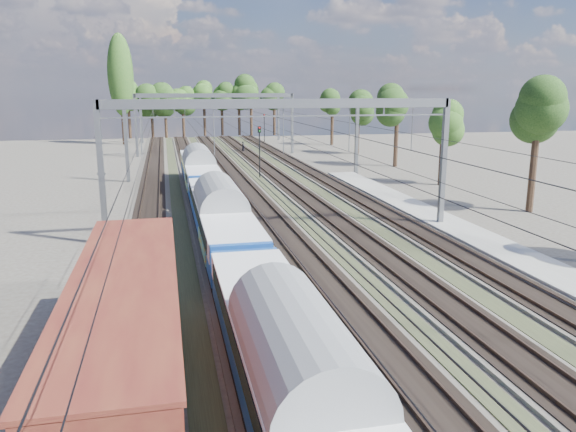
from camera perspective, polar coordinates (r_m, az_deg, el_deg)
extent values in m
cube|color=#47423A|center=(51.88, -13.73, 1.82)|extent=(3.00, 130.00, 0.15)
cube|color=black|center=(51.86, -13.74, 1.92)|extent=(2.50, 130.00, 0.06)
cube|color=#473326|center=(51.87, -14.54, 1.99)|extent=(0.08, 130.00, 0.14)
cube|color=#473326|center=(51.83, -12.95, 2.07)|extent=(0.08, 130.00, 0.14)
cube|color=#47423A|center=(51.95, -8.77, 2.05)|extent=(3.00, 130.00, 0.15)
cube|color=black|center=(51.93, -8.77, 2.15)|extent=(2.50, 130.00, 0.06)
cube|color=#473326|center=(51.88, -9.57, 2.22)|extent=(0.08, 130.00, 0.14)
cube|color=#473326|center=(51.96, -7.98, 2.30)|extent=(0.08, 130.00, 0.14)
cube|color=#47423A|center=(52.41, -3.85, 2.26)|extent=(3.00, 130.00, 0.15)
cube|color=black|center=(52.39, -3.85, 2.37)|extent=(2.50, 130.00, 0.06)
cube|color=#473326|center=(52.28, -4.64, 2.44)|extent=(0.08, 130.00, 0.14)
cube|color=#473326|center=(52.49, -3.08, 2.51)|extent=(0.08, 130.00, 0.14)
cube|color=#47423A|center=(53.25, 0.95, 2.46)|extent=(3.00, 130.00, 0.15)
cube|color=black|center=(53.23, 0.95, 2.56)|extent=(2.50, 130.00, 0.06)
cube|color=#473326|center=(53.06, 0.19, 2.64)|extent=(0.08, 130.00, 0.14)
cube|color=#473326|center=(53.38, 1.70, 2.69)|extent=(0.08, 130.00, 0.14)
cube|color=#47423A|center=(54.45, 5.56, 2.63)|extent=(3.00, 130.00, 0.15)
cube|color=black|center=(54.43, 5.57, 2.73)|extent=(2.50, 130.00, 0.06)
cube|color=#473326|center=(54.20, 4.84, 2.81)|extent=(0.08, 130.00, 0.14)
cube|color=#473326|center=(54.64, 6.29, 2.86)|extent=(0.08, 130.00, 0.14)
cube|color=#2F2D1E|center=(51.88, -11.25, 1.88)|extent=(1.10, 130.00, 0.05)
cube|color=#2F2D1E|center=(52.14, -6.30, 2.11)|extent=(1.10, 130.00, 0.05)
cube|color=#2F2D1E|center=(52.79, -1.43, 2.31)|extent=(1.10, 130.00, 0.05)
cube|color=#2F2D1E|center=(53.81, 3.28, 2.49)|extent=(1.10, 130.00, 0.05)
cube|color=gray|center=(33.88, 23.68, -4.55)|extent=(3.00, 70.00, 0.30)
cube|color=slate|center=(36.55, -18.45, 4.08)|extent=(0.35, 0.35, 9.00)
cube|color=slate|center=(41.05, 15.51, 5.16)|extent=(0.35, 0.35, 9.00)
cube|color=slate|center=(36.78, -0.48, 11.36)|extent=(23.00, 0.35, 0.60)
cube|color=slate|center=(84.22, -15.20, 8.86)|extent=(0.35, 0.35, 9.00)
cube|color=slate|center=(86.27, 0.43, 9.38)|extent=(0.35, 0.35, 9.00)
cube|color=slate|center=(84.32, -7.38, 12.06)|extent=(23.00, 0.35, 0.60)
cube|color=slate|center=(61.34, -16.12, 7.27)|extent=(0.35, 0.35, 8.50)
cube|color=slate|center=(106.18, -14.68, 9.48)|extent=(0.35, 0.35, 8.50)
cube|color=slate|center=(64.84, 6.99, 7.94)|extent=(0.35, 0.35, 8.50)
cube|color=slate|center=(108.24, -0.98, 9.94)|extent=(0.35, 0.35, 8.50)
cylinder|color=black|center=(51.16, -14.05, 7.79)|extent=(0.03, 130.00, 0.03)
cylinder|color=black|center=(51.08, -14.12, 9.02)|extent=(0.03, 130.00, 0.03)
cylinder|color=black|center=(51.23, -8.97, 8.02)|extent=(0.03, 130.00, 0.03)
cylinder|color=black|center=(51.16, -9.02, 9.25)|extent=(0.03, 130.00, 0.03)
cylinder|color=black|center=(51.70, -3.94, 8.19)|extent=(0.03, 130.00, 0.03)
cylinder|color=black|center=(51.62, -3.96, 9.40)|extent=(0.03, 130.00, 0.03)
cylinder|color=black|center=(52.55, 0.97, 8.29)|extent=(0.03, 130.00, 0.03)
cylinder|color=black|center=(52.48, 0.97, 9.49)|extent=(0.03, 130.00, 0.03)
cylinder|color=black|center=(53.76, 5.69, 8.33)|extent=(0.03, 130.00, 0.03)
cylinder|color=black|center=(53.69, 5.71, 9.50)|extent=(0.03, 130.00, 0.03)
cylinder|color=black|center=(116.88, -15.81, 9.27)|extent=(0.56, 0.56, 6.84)
sphere|color=#153312|center=(116.72, -15.97, 11.95)|extent=(4.29, 4.29, 4.29)
cylinder|color=black|center=(119.26, -13.58, 9.30)|extent=(0.56, 0.56, 6.19)
sphere|color=#153312|center=(119.09, -13.71, 11.67)|extent=(4.99, 4.99, 4.99)
cylinder|color=black|center=(119.51, -11.84, 9.40)|extent=(0.56, 0.56, 6.25)
sphere|color=#153312|center=(119.34, -11.95, 11.80)|extent=(4.53, 4.53, 4.53)
cylinder|color=black|center=(118.97, -10.09, 9.70)|extent=(0.56, 0.56, 7.25)
sphere|color=#153312|center=(118.82, -10.20, 12.49)|extent=(4.29, 4.29, 4.29)
cylinder|color=black|center=(118.93, -9.01, 9.44)|extent=(0.56, 0.56, 5.99)
sphere|color=#153312|center=(118.76, -9.09, 11.74)|extent=(4.28, 4.28, 4.28)
cylinder|color=black|center=(118.56, -6.55, 9.83)|extent=(0.56, 0.56, 7.36)
sphere|color=#153312|center=(118.41, -6.62, 12.68)|extent=(3.96, 3.96, 3.96)
cylinder|color=black|center=(117.82, -5.04, 9.42)|extent=(0.56, 0.56, 5.63)
sphere|color=#153312|center=(117.65, -5.09, 11.61)|extent=(4.80, 4.80, 4.80)
cylinder|color=black|center=(117.69, -3.39, 9.49)|extent=(0.56, 0.56, 5.81)
sphere|color=#153312|center=(117.52, -3.42, 11.75)|extent=(4.65, 4.65, 4.65)
cylinder|color=black|center=(119.69, -1.79, 9.81)|extent=(0.56, 0.56, 6.85)
sphere|color=#153312|center=(119.53, -1.81, 12.44)|extent=(5.19, 5.19, 5.19)
cylinder|color=black|center=(49.33, 23.59, 3.71)|extent=(0.56, 0.56, 5.50)
sphere|color=#153312|center=(48.91, 24.05, 8.80)|extent=(4.16, 4.16, 4.16)
cylinder|color=black|center=(58.09, 16.49, 6.05)|extent=(0.56, 0.56, 6.66)
sphere|color=#153312|center=(57.75, 16.83, 11.30)|extent=(4.62, 4.62, 4.62)
cylinder|color=black|center=(73.78, 10.24, 7.09)|extent=(0.56, 0.56, 5.12)
sphere|color=#153312|center=(73.50, 10.36, 10.27)|extent=(3.83, 3.83, 3.83)
cylinder|color=black|center=(86.31, 7.25, 8.59)|extent=(0.56, 0.56, 6.93)
sphere|color=#153312|center=(86.10, 7.36, 12.28)|extent=(3.31, 3.31, 3.31)
cylinder|color=black|center=(99.60, 4.64, 9.08)|extent=(0.56, 0.56, 6.52)
sphere|color=#153312|center=(99.40, 4.70, 12.08)|extent=(3.65, 3.65, 3.65)
cylinder|color=black|center=(104.22, -16.52, 11.38)|extent=(0.70, 0.70, 16.00)
ellipsoid|color=#24511B|center=(104.23, -16.66, 13.57)|extent=(4.40, 4.40, 14.08)
cube|color=black|center=(22.02, -3.28, -11.57)|extent=(1.98, 2.97, 0.79)
cube|color=#104997|center=(15.27, 0.99, -16.99)|extent=(2.77, 19.81, 1.88)
cube|color=silver|center=(15.03, 1.00, -15.36)|extent=(2.85, 19.02, 0.94)
cube|color=black|center=(15.39, 6.38, -14.73)|extent=(0.04, 16.84, 0.69)
cylinder|color=gray|center=(14.83, 1.00, -13.84)|extent=(2.81, 19.81, 2.81)
cube|color=black|center=(28.05, -5.43, -6.14)|extent=(1.98, 2.97, 0.79)
cube|color=black|center=(41.36, -7.80, -0.01)|extent=(1.98, 2.97, 0.79)
cube|color=#104997|center=(34.29, -6.91, -0.09)|extent=(2.77, 19.81, 1.88)
cube|color=silver|center=(34.19, -6.93, 0.72)|extent=(2.85, 19.02, 0.94)
cube|color=black|center=(34.35, -4.54, 0.83)|extent=(0.04, 16.84, 0.69)
cube|color=#F5B30C|center=(30.21, -6.07, -2.81)|extent=(2.87, 5.55, 0.69)
cylinder|color=gray|center=(34.10, -6.95, 1.45)|extent=(2.81, 19.81, 2.81)
cube|color=black|center=(47.75, -8.45, 1.69)|extent=(1.98, 2.97, 0.79)
cube|color=black|center=(61.39, -9.38, 4.11)|extent=(1.98, 2.97, 0.79)
cube|color=#104997|center=(54.33, -9.03, 4.60)|extent=(2.77, 19.81, 1.88)
cube|color=silver|center=(54.26, -9.05, 5.12)|extent=(2.85, 19.02, 0.94)
cube|color=black|center=(54.36, -7.53, 5.18)|extent=(0.04, 16.84, 0.69)
cube|color=#F5B30C|center=(50.10, -8.70, 3.35)|extent=(2.87, 5.55, 0.69)
cylinder|color=gray|center=(54.21, -9.06, 5.58)|extent=(2.81, 19.81, 2.81)
cube|color=black|center=(24.11, -15.02, -9.78)|extent=(2.18, 2.83, 0.76)
cube|color=black|center=(19.06, -15.77, -14.49)|extent=(2.94, 15.25, 0.22)
cube|color=#4F1715|center=(18.42, -16.06, -10.27)|extent=(2.94, 15.25, 2.83)
cube|color=#4F1715|center=(17.91, -16.35, -5.92)|extent=(3.16, 15.25, 0.13)
imported|color=black|center=(87.53, -4.58, 7.00)|extent=(0.54, 0.70, 1.71)
cylinder|color=black|center=(62.08, -2.90, 6.17)|extent=(0.14, 0.14, 4.97)
cube|color=black|center=(61.82, -2.93, 8.77)|extent=(0.39, 0.31, 0.70)
sphere|color=red|center=(61.68, -2.91, 8.95)|extent=(0.16, 0.16, 0.16)
sphere|color=#0C9919|center=(61.70, -2.91, 8.63)|extent=(0.16, 0.16, 0.16)
cylinder|color=black|center=(102.93, -2.42, 8.69)|extent=(0.13, 0.13, 4.57)
cube|color=black|center=(102.78, -2.43, 10.14)|extent=(0.37, 0.30, 0.64)
sphere|color=red|center=(102.65, -2.42, 10.24)|extent=(0.15, 0.15, 0.15)
sphere|color=#0C9919|center=(102.67, -2.42, 10.06)|extent=(0.15, 0.15, 0.15)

